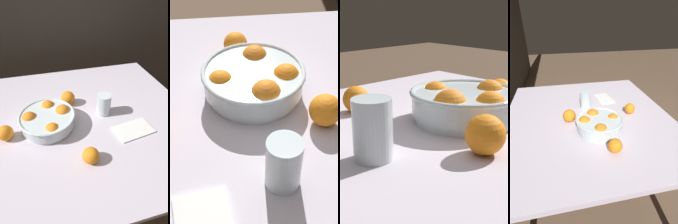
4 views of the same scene
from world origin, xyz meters
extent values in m
cube|color=silver|center=(0.00, 0.00, 0.73)|extent=(1.24, 1.09, 0.03)
cylinder|color=brown|center=(-0.56, -0.49, 0.36)|extent=(0.05, 0.05, 0.72)
cylinder|color=silver|center=(-0.18, -0.04, 0.76)|extent=(0.25, 0.25, 0.02)
cylinder|color=silver|center=(-0.18, -0.04, 0.80)|extent=(0.26, 0.26, 0.06)
torus|color=silver|center=(-0.18, -0.04, 0.82)|extent=(0.28, 0.28, 0.01)
sphere|color=orange|center=(-0.10, -0.01, 0.81)|extent=(0.08, 0.08, 0.08)
sphere|color=orange|center=(-0.17, 0.05, 0.81)|extent=(0.08, 0.08, 0.08)
sphere|color=orange|center=(-0.26, -0.02, 0.81)|extent=(0.08, 0.08, 0.08)
sphere|color=orange|center=(-0.17, -0.12, 0.80)|extent=(0.07, 0.07, 0.07)
cylinder|color=#F4A314|center=(0.12, -0.01, 0.79)|extent=(0.07, 0.07, 0.08)
cylinder|color=silver|center=(0.12, -0.01, 0.81)|extent=(0.08, 0.08, 0.12)
sphere|color=orange|center=(-0.05, 0.13, 0.79)|extent=(0.08, 0.08, 0.08)
sphere|color=orange|center=(-0.38, -0.07, 0.79)|extent=(0.07, 0.07, 0.07)
sphere|color=orange|center=(-0.03, -0.29, 0.79)|extent=(0.07, 0.07, 0.07)
camera|label=1|loc=(-0.17, -0.70, 1.38)|focal=28.00mm
camera|label=2|loc=(0.61, -0.12, 1.40)|focal=60.00mm
camera|label=3|loc=(0.52, 0.54, 1.05)|focal=60.00mm
camera|label=4|loc=(-1.01, 0.17, 1.36)|focal=28.00mm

